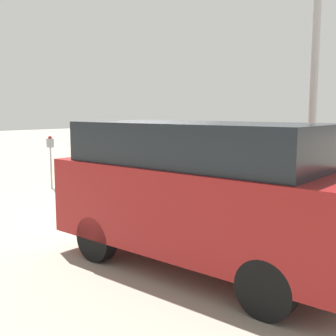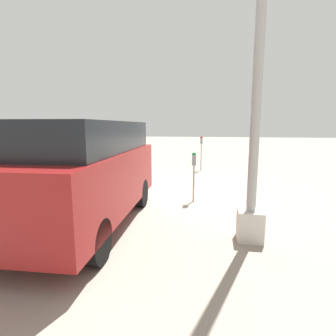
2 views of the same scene
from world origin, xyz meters
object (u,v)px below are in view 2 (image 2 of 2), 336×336
at_px(parking_meter_near, 194,165).
at_px(car_distant, 90,145).
at_px(parked_van, 84,170).
at_px(lamp_post, 254,141).
at_px(parking_meter_far, 201,145).

bearing_deg(parking_meter_near, car_distant, -147.80).
height_order(parking_meter_near, parked_van, parked_van).
xyz_separation_m(parking_meter_near, lamp_post, (2.25, 1.18, 0.78)).
height_order(parking_meter_near, lamp_post, lamp_post).
distance_m(parking_meter_far, car_distant, 9.16).
height_order(lamp_post, car_distant, lamp_post).
height_order(parking_meter_far, parked_van, parked_van).
bearing_deg(parked_van, parking_meter_near, 133.16).
distance_m(parking_meter_far, parked_van, 7.41).
distance_m(parking_meter_far, lamp_post, 7.44).
bearing_deg(parking_meter_far, parked_van, -21.79).
distance_m(lamp_post, car_distant, 15.14).
relative_size(parked_van, car_distant, 1.18).
height_order(parking_meter_near, parking_meter_far, parking_meter_far).
bearing_deg(lamp_post, parking_meter_near, -152.36).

